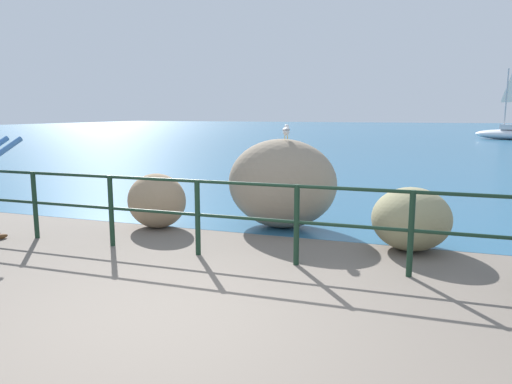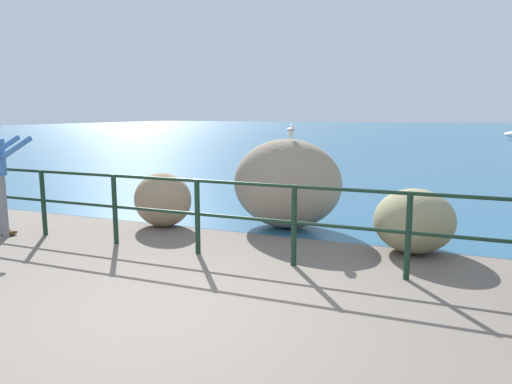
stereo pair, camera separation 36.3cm
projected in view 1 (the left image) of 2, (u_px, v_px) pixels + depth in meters
ground_plane at (376, 154)px, 23.10m from camera, size 120.00×120.00×0.10m
sea_surface at (402, 131)px, 49.53m from camera, size 120.00×90.00×0.01m
promenade_railing at (245, 212)px, 6.22m from camera, size 9.56×0.07×1.02m
breakwater_boulder_main at (282, 183)px, 8.01m from camera, size 1.82×1.33×1.47m
breakwater_boulder_left at (157, 201)px, 8.02m from camera, size 0.99×0.83×0.90m
breakwater_boulder_right at (411, 219)px, 6.73m from camera, size 1.08×1.19×0.87m
seagull at (286, 130)px, 7.76m from camera, size 0.17×0.34×0.23m
sailboat at (508, 130)px, 34.08m from camera, size 4.45×3.34×6.16m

